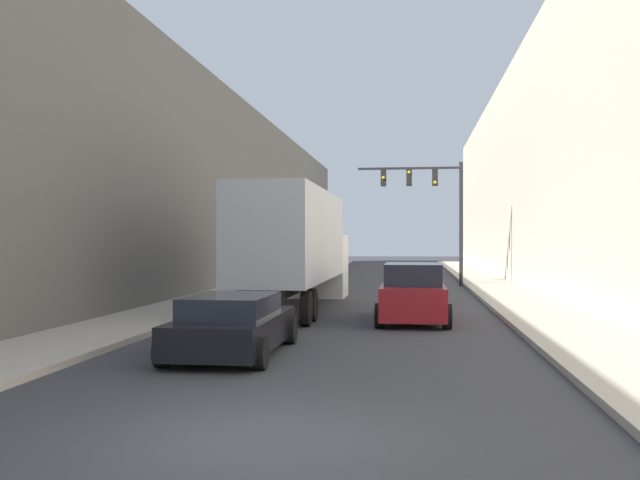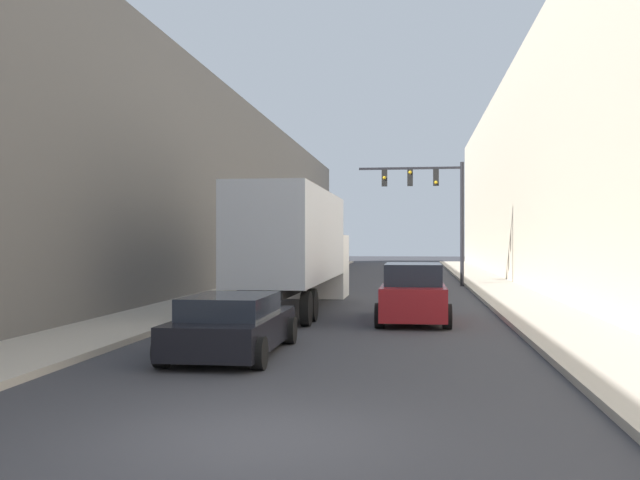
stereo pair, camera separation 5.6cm
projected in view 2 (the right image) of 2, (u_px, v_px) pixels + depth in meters
name	position (u px, v px, depth m)	size (l,w,h in m)	color
ground_plane	(250.00, 440.00, 8.75)	(200.00, 200.00, 0.00)	#38383D
sidewalk_right	(491.00, 285.00, 37.69)	(2.73, 80.00, 0.15)	#B2A899
sidewalk_left	(268.00, 283.00, 39.28)	(2.73, 80.00, 0.15)	#B2A899
building_right	(577.00, 168.00, 37.12)	(6.00, 80.00, 12.42)	beige
building_left	(191.00, 192.00, 39.86)	(6.00, 80.00, 10.34)	#66605B
semi_truck	(298.00, 244.00, 25.55)	(2.46, 13.00, 4.13)	#B2B7C1
sedan_car	(233.00, 325.00, 15.30)	(2.15, 4.72, 1.29)	black
suv_car	(413.00, 294.00, 21.50)	(2.12, 4.81, 1.76)	maroon
traffic_signal_gantry	(435.00, 198.00, 38.26)	(5.62, 0.35, 6.65)	black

